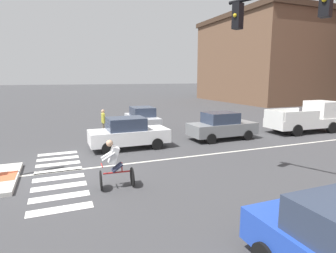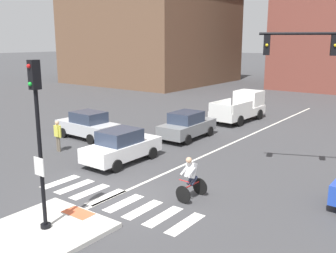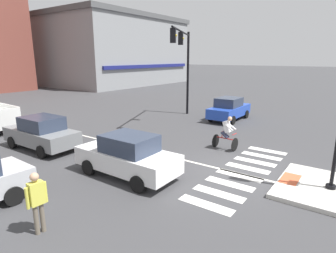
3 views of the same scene
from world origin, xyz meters
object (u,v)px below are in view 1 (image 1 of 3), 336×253
Objects in this scene: car_grey_westbound_far at (222,126)px; pedestrian_at_curb_left at (103,120)px; pickup_truck_white_westbound_distant at (309,118)px; car_silver_cross_left at (142,118)px; cyclist at (114,163)px; car_white_westbound_near at (128,133)px.

pedestrian_at_curb_left is at bearing -121.63° from car_grey_westbound_far.
car_grey_westbound_far is 0.80× the size of pickup_truck_white_westbound_distant.
car_silver_cross_left is 5.98m from car_grey_westbound_far.
pickup_truck_white_westbound_distant reaches higher than car_grey_westbound_far.
cyclist is at bearing -21.50° from car_silver_cross_left.
car_white_westbound_near is at bearing -90.67° from pickup_truck_white_westbound_distant.
car_white_westbound_near is 2.44× the size of cyclist.
car_grey_westbound_far and car_white_westbound_near have the same top height.
car_silver_cross_left and car_grey_westbound_far have the same top height.
car_silver_cross_left is 2.49× the size of pedestrian_at_curb_left.
car_silver_cross_left is at bearing -115.84° from pickup_truck_white_westbound_distant.
car_grey_westbound_far is 1.01× the size of car_white_westbound_near.
car_grey_westbound_far is (4.82, 3.54, 0.00)m from car_silver_cross_left.
car_silver_cross_left is 10.78m from cyclist.
pedestrian_at_curb_left is at bearing -170.60° from car_white_westbound_near.
car_silver_cross_left is 2.47× the size of cyclist.
car_grey_westbound_far is 7.52m from pedestrian_at_curb_left.
car_white_westbound_near is 2.46× the size of pedestrian_at_curb_left.
pedestrian_at_curb_left reaches higher than car_white_westbound_near.
car_grey_westbound_far is 2.47× the size of pedestrian_at_curb_left.
car_white_westbound_near is (4.88, -2.20, 0.00)m from car_silver_cross_left.
cyclist is (5.01, -14.32, -0.11)m from pickup_truck_white_westbound_distant.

